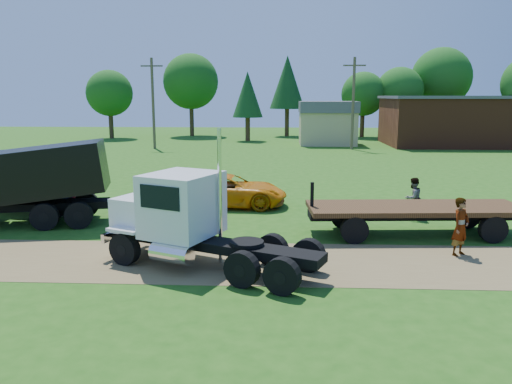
{
  "coord_description": "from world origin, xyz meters",
  "views": [
    {
      "loc": [
        -1.27,
        -15.4,
        5.3
      ],
      "look_at": [
        -2.16,
        3.7,
        1.6
      ],
      "focal_mm": 35.0,
      "sensor_mm": 36.0,
      "label": 1
    }
  ],
  "objects_px": {
    "spectator_a": "(461,227)",
    "orange_pickup": "(229,190)",
    "white_semi_tractor": "(184,218)",
    "flatbed_trailer": "(415,213)",
    "navy_truck": "(13,181)",
    "black_dump_truck": "(16,180)"
  },
  "relations": [
    {
      "from": "white_semi_tractor",
      "to": "black_dump_truck",
      "type": "height_order",
      "value": "white_semi_tractor"
    },
    {
      "from": "white_semi_tractor",
      "to": "black_dump_truck",
      "type": "relative_size",
      "value": 0.88
    },
    {
      "from": "spectator_a",
      "to": "black_dump_truck",
      "type": "bearing_deg",
      "value": 129.36
    },
    {
      "from": "spectator_a",
      "to": "orange_pickup",
      "type": "bearing_deg",
      "value": 99.73
    },
    {
      "from": "white_semi_tractor",
      "to": "spectator_a",
      "type": "height_order",
      "value": "white_semi_tractor"
    },
    {
      "from": "white_semi_tractor",
      "to": "orange_pickup",
      "type": "distance_m",
      "value": 8.52
    },
    {
      "from": "navy_truck",
      "to": "spectator_a",
      "type": "relative_size",
      "value": 3.21
    },
    {
      "from": "white_semi_tractor",
      "to": "spectator_a",
      "type": "xyz_separation_m",
      "value": [
        9.08,
        1.23,
        -0.49
      ]
    },
    {
      "from": "orange_pickup",
      "to": "spectator_a",
      "type": "bearing_deg",
      "value": -129.45
    },
    {
      "from": "flatbed_trailer",
      "to": "white_semi_tractor",
      "type": "bearing_deg",
      "value": -159.66
    },
    {
      "from": "flatbed_trailer",
      "to": "orange_pickup",
      "type": "bearing_deg",
      "value": 144.1
    },
    {
      "from": "black_dump_truck",
      "to": "spectator_a",
      "type": "bearing_deg",
      "value": -24.12
    },
    {
      "from": "black_dump_truck",
      "to": "flatbed_trailer",
      "type": "height_order",
      "value": "black_dump_truck"
    },
    {
      "from": "white_semi_tractor",
      "to": "flatbed_trailer",
      "type": "bearing_deg",
      "value": 48.01
    },
    {
      "from": "navy_truck",
      "to": "orange_pickup",
      "type": "xyz_separation_m",
      "value": [
        10.02,
        1.31,
        -0.61
      ]
    },
    {
      "from": "navy_truck",
      "to": "orange_pickup",
      "type": "bearing_deg",
      "value": 18.48
    },
    {
      "from": "spectator_a",
      "to": "flatbed_trailer",
      "type": "bearing_deg",
      "value": 69.78
    },
    {
      "from": "navy_truck",
      "to": "orange_pickup",
      "type": "relative_size",
      "value": 1.14
    },
    {
      "from": "white_semi_tractor",
      "to": "navy_truck",
      "type": "distance_m",
      "value": 11.85
    },
    {
      "from": "orange_pickup",
      "to": "flatbed_trailer",
      "type": "height_order",
      "value": "flatbed_trailer"
    },
    {
      "from": "black_dump_truck",
      "to": "orange_pickup",
      "type": "distance_m",
      "value": 9.37
    },
    {
      "from": "white_semi_tractor",
      "to": "orange_pickup",
      "type": "bearing_deg",
      "value": 110.08
    }
  ]
}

